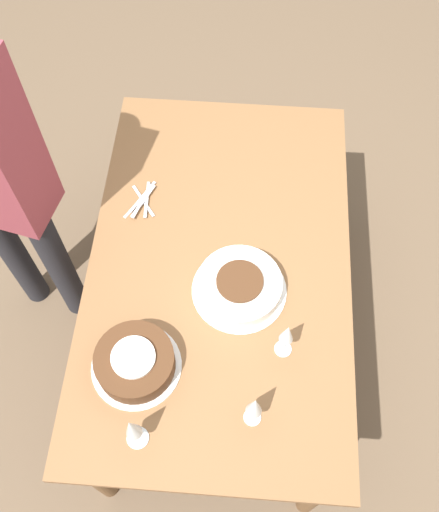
{
  "coord_description": "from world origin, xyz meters",
  "views": [
    {
      "loc": [
        1.0,
        0.08,
        2.58
      ],
      "look_at": [
        0.0,
        0.0,
        0.78
      ],
      "focal_mm": 40.0,
      "sensor_mm": 36.0,
      "label": 1
    }
  ],
  "objects_px": {
    "wine_glass_near": "(132,428)",
    "wine_glass_far": "(287,335)",
    "cake_front_chocolate": "(135,362)",
    "wine_glass_extra": "(254,406)",
    "cake_center_white": "(239,286)"
  },
  "relations": [
    {
      "from": "cake_front_chocolate",
      "to": "wine_glass_near",
      "type": "height_order",
      "value": "wine_glass_near"
    },
    {
      "from": "wine_glass_far",
      "to": "wine_glass_extra",
      "type": "relative_size",
      "value": 0.95
    },
    {
      "from": "wine_glass_near",
      "to": "wine_glass_far",
      "type": "bearing_deg",
      "value": 126.19
    },
    {
      "from": "cake_center_white",
      "to": "wine_glass_extra",
      "type": "height_order",
      "value": "wine_glass_extra"
    },
    {
      "from": "cake_front_chocolate",
      "to": "wine_glass_near",
      "type": "xyz_separation_m",
      "value": [
        0.23,
        0.04,
        0.09
      ]
    },
    {
      "from": "cake_center_white",
      "to": "wine_glass_extra",
      "type": "distance_m",
      "value": 0.47
    },
    {
      "from": "cake_front_chocolate",
      "to": "wine_glass_near",
      "type": "bearing_deg",
      "value": 9.29
    },
    {
      "from": "wine_glass_far",
      "to": "wine_glass_near",
      "type": "bearing_deg",
      "value": -53.81
    },
    {
      "from": "cake_center_white",
      "to": "wine_glass_far",
      "type": "xyz_separation_m",
      "value": [
        0.21,
        0.16,
        0.1
      ]
    },
    {
      "from": "wine_glass_extra",
      "to": "cake_center_white",
      "type": "bearing_deg",
      "value": -171.37
    },
    {
      "from": "cake_center_white",
      "to": "wine_glass_extra",
      "type": "xyz_separation_m",
      "value": [
        0.45,
        0.07,
        0.11
      ]
    },
    {
      "from": "cake_center_white",
      "to": "wine_glass_near",
      "type": "relative_size",
      "value": 1.62
    },
    {
      "from": "wine_glass_far",
      "to": "cake_center_white",
      "type": "bearing_deg",
      "value": -142.53
    },
    {
      "from": "cake_center_white",
      "to": "wine_glass_far",
      "type": "bearing_deg",
      "value": 37.47
    },
    {
      "from": "cake_front_chocolate",
      "to": "wine_glass_extra",
      "type": "distance_m",
      "value": 0.43
    }
  ]
}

